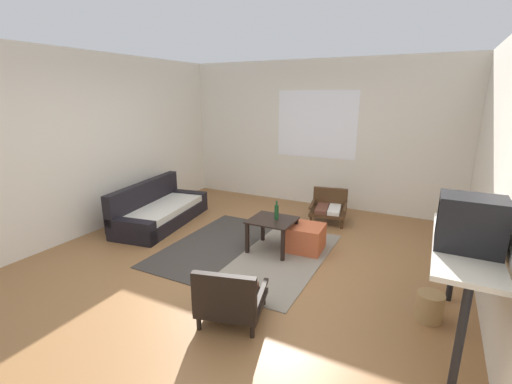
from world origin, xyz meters
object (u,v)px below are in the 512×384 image
(armchair_by_window, at_px, (329,206))
(clay_vase, at_px, (466,221))
(console_shelf, at_px, (463,254))
(wicker_basket, at_px, (430,307))
(coffee_table, at_px, (272,226))
(ottoman_orange, at_px, (306,238))
(armchair_striped_foreground, at_px, (230,298))
(glass_bottle, at_px, (277,212))
(crt_television, at_px, (470,223))
(couch, at_px, (159,211))

(armchair_by_window, height_order, clay_vase, clay_vase)
(console_shelf, xyz_separation_m, wicker_basket, (-0.18, 0.21, -0.67))
(coffee_table, relative_size, ottoman_orange, 1.29)
(console_shelf, xyz_separation_m, clay_vase, (-0.00, 0.24, 0.21))
(armchair_striped_foreground, xyz_separation_m, clay_vase, (1.84, 0.92, 0.77))
(console_shelf, xyz_separation_m, glass_bottle, (-2.11, 0.97, -0.25))
(crt_television, bearing_deg, armchair_by_window, 124.76)
(couch, xyz_separation_m, ottoman_orange, (2.53, 0.10, -0.03))
(ottoman_orange, distance_m, clay_vase, 2.14)
(coffee_table, relative_size, clay_vase, 1.96)
(console_shelf, bearing_deg, coffee_table, 156.56)
(armchair_by_window, bearing_deg, clay_vase, -50.90)
(armchair_striped_foreground, distance_m, console_shelf, 2.04)
(coffee_table, height_order, crt_television, crt_television)
(glass_bottle, bearing_deg, couch, 177.91)
(console_shelf, distance_m, wicker_basket, 0.72)
(couch, xyz_separation_m, wicker_basket, (4.10, -0.84, -0.07))
(crt_television, distance_m, wicker_basket, 1.06)
(couch, height_order, armchair_striped_foreground, couch)
(couch, height_order, armchair_by_window, couch)
(armchair_striped_foreground, bearing_deg, couch, 144.55)
(ottoman_orange, xyz_separation_m, glass_bottle, (-0.36, -0.18, 0.38))
(console_shelf, bearing_deg, ottoman_orange, 146.54)
(armchair_striped_foreground, bearing_deg, coffee_table, 100.95)
(armchair_striped_foreground, relative_size, clay_vase, 2.36)
(couch, xyz_separation_m, armchair_striped_foreground, (2.44, -1.73, 0.04))
(armchair_by_window, distance_m, clay_vase, 2.95)
(couch, relative_size, clay_vase, 6.29)
(coffee_table, bearing_deg, wicker_basket, -20.10)
(clay_vase, bearing_deg, armchair_striped_foreground, -153.33)
(console_shelf, relative_size, clay_vase, 4.79)
(coffee_table, xyz_separation_m, clay_vase, (2.15, -0.69, 0.66))
(couch, bearing_deg, ottoman_orange, 2.34)
(console_shelf, bearing_deg, wicker_basket, 129.95)
(armchair_by_window, xyz_separation_m, wicker_basket, (1.62, -2.24, -0.12))
(console_shelf, relative_size, crt_television, 3.17)
(armchair_by_window, relative_size, clay_vase, 2.20)
(couch, xyz_separation_m, glass_bottle, (2.17, -0.08, 0.35))
(ottoman_orange, distance_m, crt_television, 2.36)
(couch, distance_m, crt_television, 4.53)
(armchair_striped_foreground, distance_m, wicker_basket, 1.89)
(armchair_by_window, xyz_separation_m, armchair_striped_foreground, (-0.04, -3.13, -0.00))
(armchair_by_window, height_order, glass_bottle, glass_bottle)
(ottoman_orange, relative_size, crt_television, 1.01)
(armchair_striped_foreground, bearing_deg, ottoman_orange, 87.04)
(coffee_table, xyz_separation_m, ottoman_orange, (0.41, 0.22, -0.18))
(coffee_table, height_order, clay_vase, clay_vase)
(coffee_table, distance_m, armchair_by_window, 1.56)
(coffee_table, height_order, ottoman_orange, coffee_table)
(armchair_striped_foreground, height_order, console_shelf, console_shelf)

